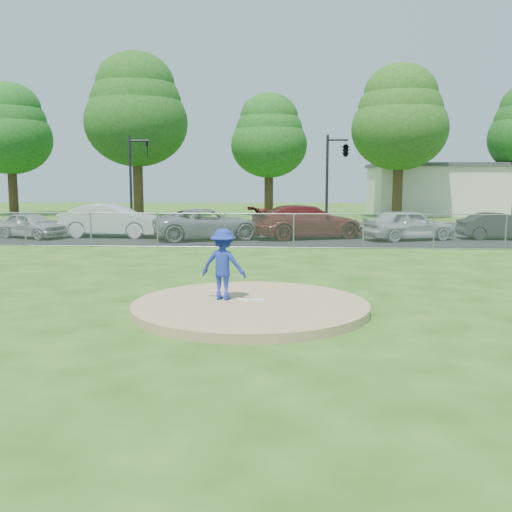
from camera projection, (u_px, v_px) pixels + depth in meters
The scene contains 21 objects.
ground at pixel (269, 254), 22.93m from camera, with size 120.00×120.00×0.00m, color #245111.
pitchers_mound at pixel (250, 307), 13.03m from camera, with size 5.40×5.40×0.20m, color #A4835A.
pitching_rubber at pixel (251, 300), 13.21m from camera, with size 0.60×0.15×0.04m, color white.
chain_link_fence at pixel (271, 231), 24.81m from camera, with size 40.00×0.06×1.50m, color gray.
parking_lot at pixel (274, 237), 29.36m from camera, with size 50.00×8.00×0.01m, color black.
street at pixel (278, 226), 36.77m from camera, with size 60.00×7.00×0.01m, color black.
commercial_building at pixel (467, 189), 49.32m from camera, with size 16.40×9.40×4.30m.
tree_far_left at pixel (10, 128), 46.12m from camera, with size 6.72×6.72×10.74m.
tree_left at pixel (136, 109), 43.29m from camera, with size 7.84×7.84×12.53m.
tree_center at pixel (269, 135), 45.86m from camera, with size 6.16×6.16×9.84m.
tree_right at pixel (400, 117), 43.09m from camera, with size 7.28×7.28×11.63m.
traffic_signal_left at pixel (134, 173), 34.90m from camera, with size 1.28×0.20×5.60m.
traffic_signal_center at pixel (344, 152), 33.93m from camera, with size 1.42×2.48×5.60m.
pitcher at pixel (223, 264), 13.24m from camera, with size 1.07×0.62×1.66m, color #1C319C.
traffic_cone at pixel (168, 232), 28.58m from camera, with size 0.33×0.33×0.65m, color orange.
parked_car_silver at pixel (31, 225), 29.00m from camera, with size 1.55×3.86×1.32m, color #A3A4A8.
parked_car_white at pixel (112, 220), 29.48m from camera, with size 1.81×5.20×1.71m, color silver.
parked_car_gray at pixel (209, 224), 28.28m from camera, with size 2.52×5.46×1.52m, color gray.
parked_car_darkred at pixel (307, 222), 28.79m from camera, with size 2.35×5.78×1.68m, color maroon.
parked_car_pearl at pixel (408, 225), 27.97m from camera, with size 1.79×4.46×1.52m, color #B1B4B6.
parked_car_charcoal at pixel (500, 226), 28.39m from camera, with size 1.40×4.00×1.32m, color black.
Camera 1 is at (0.94, -12.72, 3.00)m, focal length 40.00 mm.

